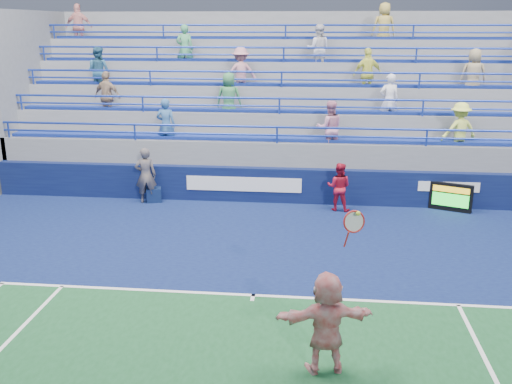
# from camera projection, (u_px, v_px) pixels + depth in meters

# --- Properties ---
(ground) EXTENTS (120.00, 120.00, 0.00)m
(ground) POSITION_uv_depth(u_px,v_px,m) (253.00, 296.00, 11.73)
(ground) COLOR #333538
(sponsor_wall) EXTENTS (18.00, 0.32, 1.10)m
(sponsor_wall) POSITION_uv_depth(u_px,v_px,m) (276.00, 185.00, 17.77)
(sponsor_wall) COLOR #0A103B
(sponsor_wall) RESTS_ON ground
(bleacher_stand) EXTENTS (18.00, 5.60, 6.13)m
(bleacher_stand) POSITION_uv_depth(u_px,v_px,m) (283.00, 132.00, 21.09)
(bleacher_stand) COLOR slate
(bleacher_stand) RESTS_ON ground
(serve_speed_board) EXTENTS (1.20, 0.58, 0.86)m
(serve_speed_board) POSITION_uv_depth(u_px,v_px,m) (451.00, 197.00, 16.95)
(serve_speed_board) COLOR black
(serve_speed_board) RESTS_ON ground
(judge_chair) EXTENTS (0.56, 0.57, 0.80)m
(judge_chair) POSITION_uv_depth(u_px,v_px,m) (154.00, 193.00, 17.94)
(judge_chair) COLOR #0D1A3F
(judge_chair) RESTS_ON ground
(tennis_player) EXTENTS (1.65, 0.83, 2.74)m
(tennis_player) POSITION_uv_depth(u_px,v_px,m) (326.00, 323.00, 8.99)
(tennis_player) COLOR white
(tennis_player) RESTS_ON ground
(line_judge) EXTENTS (0.72, 0.56, 1.76)m
(line_judge) POSITION_uv_depth(u_px,v_px,m) (146.00, 175.00, 17.62)
(line_judge) COLOR #151F3C
(line_judge) RESTS_ON ground
(ball_girl) EXTENTS (0.81, 0.68, 1.46)m
(ball_girl) POSITION_uv_depth(u_px,v_px,m) (339.00, 187.00, 16.93)
(ball_girl) COLOR #AD132A
(ball_girl) RESTS_ON ground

